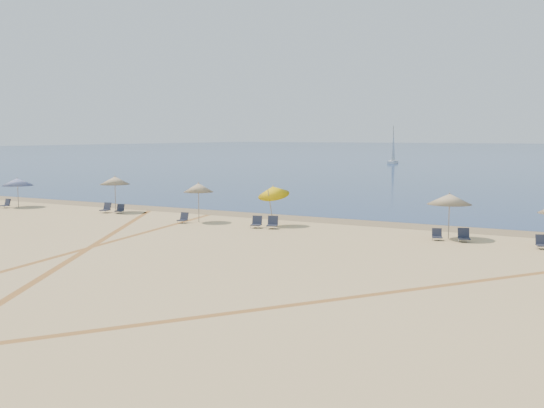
{
  "coord_description": "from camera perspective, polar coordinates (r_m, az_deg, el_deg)",
  "views": [
    {
      "loc": [
        18.28,
        -13.42,
        5.37
      ],
      "look_at": [
        0.0,
        20.0,
        1.3
      ],
      "focal_mm": 42.72,
      "sensor_mm": 36.0,
      "label": 1
    }
  ],
  "objects": [
    {
      "name": "wet_sand",
      "position": [
        41.99,
        2.62,
        -1.25
      ],
      "size": [
        500.0,
        500.0,
        0.0
      ],
      "primitive_type": "plane",
      "color": "olive",
      "rests_on": "ground"
    },
    {
      "name": "umbrella_0",
      "position": [
        51.95,
        -21.52,
        1.82
      ],
      "size": [
        2.33,
        2.33,
        2.22
      ],
      "color": "gray",
      "rests_on": "ground"
    },
    {
      "name": "umbrella_1",
      "position": [
        46.35,
        -13.68,
        2.03
      ],
      "size": [
        2.1,
        2.1,
        2.56
      ],
      "color": "gray",
      "rests_on": "ground"
    },
    {
      "name": "umbrella_2",
      "position": [
        40.15,
        -6.5,
        1.44
      ],
      "size": [
        1.86,
        1.86,
        2.48
      ],
      "color": "gray",
      "rests_on": "ground"
    },
    {
      "name": "umbrella_3",
      "position": [
        38.28,
        0.1,
        1.17
      ],
      "size": [
        1.88,
        1.96,
        2.64
      ],
      "color": "gray",
      "rests_on": "ground"
    },
    {
      "name": "umbrella_4",
      "position": [
        34.67,
        15.37,
        0.42
      ],
      "size": [
        2.29,
        2.29,
        2.41
      ],
      "color": "gray",
      "rests_on": "ground"
    },
    {
      "name": "chair_0",
      "position": [
        51.8,
        -22.39,
        0.01
      ],
      "size": [
        0.56,
        0.65,
        0.66
      ],
      "rotation": [
        0.0,
        0.0,
        -0.02
      ],
      "color": "black",
      "rests_on": "ground"
    },
    {
      "name": "chair_1",
      "position": [
        46.36,
        -14.42,
        -0.36
      ],
      "size": [
        0.63,
        0.72,
        0.7
      ],
      "rotation": [
        0.0,
        0.0,
        0.08
      ],
      "color": "black",
      "rests_on": "ground"
    },
    {
      "name": "chair_2",
      "position": [
        45.74,
        -13.26,
        -0.46
      ],
      "size": [
        0.68,
        0.74,
        0.63
      ],
      "rotation": [
        0.0,
        0.0,
        0.31
      ],
      "color": "black",
      "rests_on": "ground"
    },
    {
      "name": "chair_3",
      "position": [
        40.05,
        -7.83,
        -1.26
      ],
      "size": [
        0.58,
        0.66,
        0.64
      ],
      "rotation": [
        0.0,
        0.0,
        0.09
      ],
      "color": "black",
      "rests_on": "ground"
    },
    {
      "name": "chair_4",
      "position": [
        37.62,
        -1.36,
        -1.64
      ],
      "size": [
        0.74,
        0.81,
        0.69
      ],
      "rotation": [
        0.0,
        0.0,
        0.3
      ],
      "color": "black",
      "rests_on": "ground"
    },
    {
      "name": "chair_5",
      "position": [
        37.31,
        0.04,
        -1.69
      ],
      "size": [
        0.79,
        0.86,
        0.72
      ],
      "rotation": [
        0.0,
        0.0,
        0.34
      ],
      "color": "black",
      "rests_on": "ground"
    },
    {
      "name": "chair_6",
      "position": [
        34.28,
        14.34,
        -2.66
      ],
      "size": [
        0.66,
        0.71,
        0.6
      ],
      "rotation": [
        0.0,
        0.0,
        0.35
      ],
      "color": "black",
      "rests_on": "ground"
    },
    {
      "name": "chair_7",
      "position": [
        34.08,
        16.55,
        -2.71
      ],
      "size": [
        0.77,
        0.83,
        0.69
      ],
      "rotation": [
        0.0,
        0.0,
        0.36
      ],
      "color": "black",
      "rests_on": "ground"
    },
    {
      "name": "chair_8",
      "position": [
        33.29,
        22.7,
        -3.16
      ],
      "size": [
        0.72,
        0.78,
        0.66
      ],
      "rotation": [
        0.0,
        0.0,
        0.33
      ],
      "color": "black",
      "rests_on": "ground"
    },
    {
      "name": "sailboat_0",
      "position": [
        124.93,
        10.63,
        4.52
      ],
      "size": [
        1.81,
        4.89,
        7.11
      ],
      "rotation": [
        0.0,
        0.0,
        0.13
      ],
      "color": "white",
      "rests_on": "ocean"
    },
    {
      "name": "tire_tracks",
      "position": [
        29.39,
        -10.26,
        -4.53
      ],
      "size": [
        53.85,
        45.55,
        0.0
      ],
      "color": "tan",
      "rests_on": "ground"
    }
  ]
}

